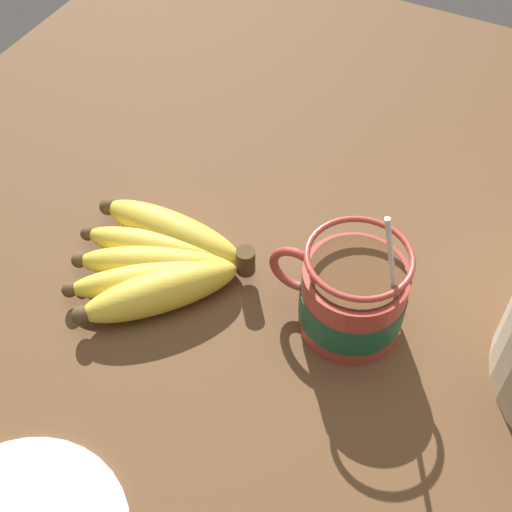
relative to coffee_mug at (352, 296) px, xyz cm
name	(u,v)px	position (x,y,z in cm)	size (l,w,h in cm)	color
table	(330,317)	(2.18, -1.00, -6.05)	(120.29, 120.29, 3.48)	brown
coffee_mug	(352,296)	(0.00, 0.00, 0.00)	(14.25, 10.35, 16.19)	#B23D33
banana_bunch	(161,263)	(19.94, 3.21, -2.31)	(19.68, 17.00, 4.39)	#4C381E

